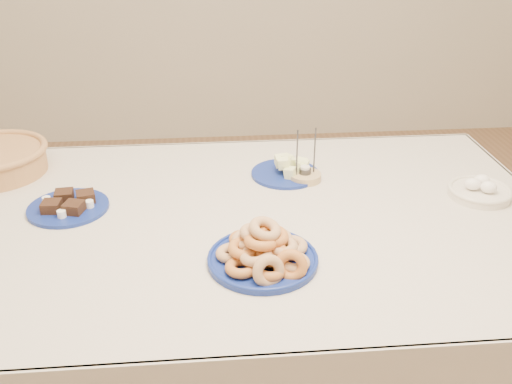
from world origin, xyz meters
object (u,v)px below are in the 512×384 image
egg_bowl (480,191)px  donut_platter (264,252)px  melon_plate (287,169)px  candle_holder (305,175)px  brownie_plate (68,205)px  dining_table (254,247)px

egg_bowl → donut_platter: bearing=-156.4°
donut_platter → melon_plate: 0.51m
candle_holder → egg_bowl: 0.52m
brownie_plate → candle_holder: 0.71m
dining_table → egg_bowl: bearing=4.8°
dining_table → candle_holder: size_ratio=9.99×
melon_plate → candle_holder: bearing=-42.6°
donut_platter → melon_plate: bearing=75.8°
dining_table → brownie_plate: size_ratio=7.16×
donut_platter → candle_holder: 0.48m
melon_plate → donut_platter: bearing=-104.2°
dining_table → donut_platter: 0.27m
brownie_plate → donut_platter: bearing=-31.2°
dining_table → brownie_plate: brownie_plate is taller
donut_platter → melon_plate: (0.13, 0.50, -0.01)m
donut_platter → candle_holder: (0.17, 0.45, -0.02)m
dining_table → donut_platter: donut_platter is taller
candle_holder → melon_plate: bearing=137.4°
egg_bowl → dining_table: bearing=-175.2°
melon_plate → egg_bowl: bearing=-20.1°
melon_plate → candle_holder: candle_holder is taller
melon_plate → brownie_plate: (-0.65, -0.18, -0.01)m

